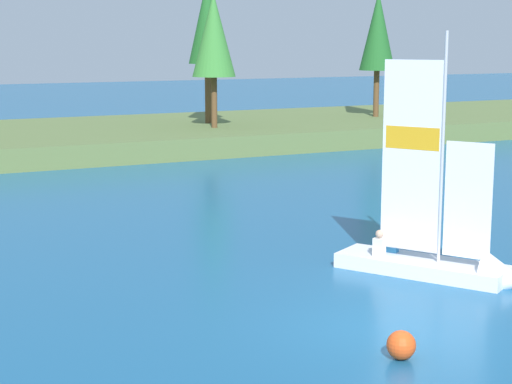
{
  "coord_description": "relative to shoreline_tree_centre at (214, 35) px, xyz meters",
  "views": [
    {
      "loc": [
        -9.33,
        -13.16,
        5.61
      ],
      "look_at": [
        1.58,
        8.98,
        1.2
      ],
      "focal_mm": 59.79,
      "sensor_mm": 36.0,
      "label": 1
    }
  ],
  "objects": [
    {
      "name": "shoreline_tree_right",
      "position": [
        11.38,
        1.73,
        0.25
      ],
      "size": [
        2.11,
        2.11,
        7.45
      ],
      "color": "brown",
      "rests_on": "shore_bank"
    },
    {
      "name": "channel_buoy",
      "position": [
        -9.18,
        -29.45,
        -5.59
      ],
      "size": [
        0.53,
        0.53,
        0.53
      ],
      "primitive_type": "sphere",
      "color": "#E54C19",
      "rests_on": "ground"
    },
    {
      "name": "shoreline_tree_centre",
      "position": [
        0.0,
        0.0,
        0.0
      ],
      "size": [
        2.26,
        2.26,
        7.01
      ],
      "color": "brown",
      "rests_on": "shore_bank"
    },
    {
      "name": "shoreline_tree_midright",
      "position": [
        0.7,
        2.42,
        0.73
      ],
      "size": [
        2.12,
        2.12,
        7.95
      ],
      "color": "brown",
      "rests_on": "shore_bank"
    },
    {
      "name": "shore_bank",
      "position": [
        -8.54,
        2.64,
        -5.33
      ],
      "size": [
        80.0,
        13.97,
        1.05
      ],
      "primitive_type": "cube",
      "color": "#5B703D",
      "rests_on": "ground"
    },
    {
      "name": "sailboat",
      "position": [
        -5.0,
        -25.68,
        -5.42
      ],
      "size": [
        3.43,
        4.63,
        6.23
      ],
      "rotation": [
        0.0,
        0.0,
        -1.04
      ],
      "color": "white",
      "rests_on": "ground"
    },
    {
      "name": "ground_plane",
      "position": [
        -8.54,
        -28.09,
        -5.85
      ],
      "size": [
        200.0,
        200.0,
        0.0
      ],
      "primitive_type": "plane",
      "color": "#195684"
    }
  ]
}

